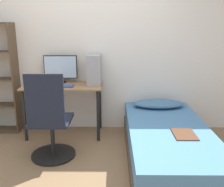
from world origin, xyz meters
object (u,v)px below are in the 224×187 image
Objects in this scene: bed at (168,144)px; pc_tower at (94,69)px; keyboard at (59,86)px; office_chair at (50,127)px; monitor at (61,68)px.

pc_tower is at bearing 138.92° from bed.
bed is at bearing -23.89° from keyboard.
office_chair reaches higher than keyboard.
monitor is 1.18× the size of keyboard.
office_chair is at bearing -88.65° from keyboard.
keyboard is 0.98× the size of pc_tower.
office_chair is 2.19× the size of monitor.
keyboard is 0.56m from pc_tower.
keyboard is at bearing -85.45° from monitor.
office_chair is at bearing -87.64° from monitor.
office_chair is at bearing 179.57° from bed.
keyboard is (0.02, -0.29, -0.21)m from monitor.
bed is 4.73× the size of pc_tower.
pc_tower reaches higher than monitor.
pc_tower reaches higher than office_chair.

